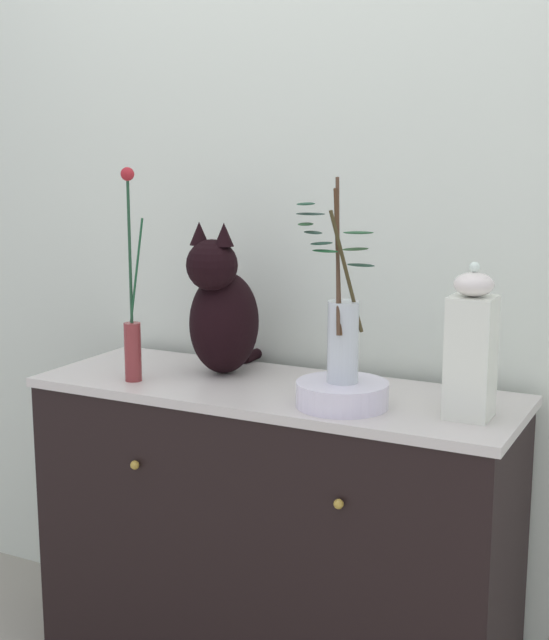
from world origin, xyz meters
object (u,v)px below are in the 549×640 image
(vase_glass_clear, at_px, (341,327))
(jar_lidded_porcelain, at_px, (471,348))
(cat_sitting, at_px, (222,311))
(bowl_porcelain, at_px, (342,394))
(vase_slim_green, at_px, (132,325))
(sideboard, at_px, (274,538))

(vase_glass_clear, bearing_deg, jar_lidded_porcelain, 9.95)
(cat_sitting, distance_m, jar_lidded_porcelain, 0.74)
(cat_sitting, height_order, bowl_porcelain, cat_sitting)
(vase_slim_green, height_order, vase_glass_clear, vase_slim_green)
(vase_slim_green, bearing_deg, bowl_porcelain, 2.54)
(cat_sitting, bearing_deg, vase_glass_clear, -20.55)
(cat_sitting, bearing_deg, vase_slim_green, -133.95)
(sideboard, bearing_deg, vase_slim_green, -162.19)
(sideboard, relative_size, jar_lidded_porcelain, 3.55)
(vase_glass_clear, bearing_deg, sideboard, 157.15)
(vase_slim_green, distance_m, vase_glass_clear, 0.60)
(bowl_porcelain, distance_m, vase_glass_clear, 0.17)
(bowl_porcelain, height_order, vase_glass_clear, vase_glass_clear)
(sideboard, xyz_separation_m, vase_slim_green, (-0.37, -0.12, 0.59))
(vase_slim_green, height_order, jar_lidded_porcelain, vase_slim_green)
(sideboard, xyz_separation_m, cat_sitting, (-0.20, 0.06, 0.61))
(sideboard, relative_size, vase_slim_green, 2.27)
(vase_slim_green, bearing_deg, sideboard, 17.81)
(vase_slim_green, bearing_deg, jar_lidded_porcelain, 4.76)
(jar_lidded_porcelain, bearing_deg, vase_glass_clear, -170.05)
(cat_sitting, xyz_separation_m, vase_slim_green, (-0.17, -0.18, -0.03))
(sideboard, distance_m, jar_lidded_porcelain, 0.80)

